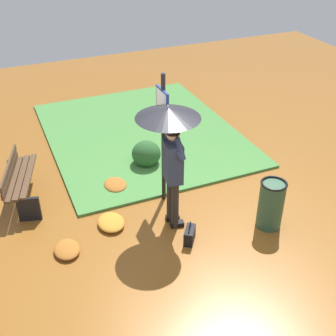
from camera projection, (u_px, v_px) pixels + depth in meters
ground_plane at (185, 223)px, 7.12m from camera, size 18.00×18.00×0.00m
grass_verge at (142, 133)px, 9.75m from camera, size 4.80×4.00×0.05m
person_with_umbrella at (170, 137)px, 6.35m from camera, size 0.96×0.96×2.04m
info_sign_post at (163, 125)px, 6.93m from camera, size 0.44×0.07×2.30m
handbag at (190, 235)px, 6.68m from camera, size 0.33×0.29×0.37m
park_bench at (20, 180)px, 7.47m from camera, size 1.43×0.73×0.75m
trash_bin at (271, 204)px, 6.86m from camera, size 0.42×0.42×0.83m
shrub_cluster at (146, 153)px, 8.56m from camera, size 0.62×0.57×0.51m
leaf_pile_near_person at (115, 185)px, 7.97m from camera, size 0.50×0.40×0.11m
leaf_pile_by_bench at (111, 222)px, 7.05m from camera, size 0.53×0.43×0.12m
leaf_pile_far_path at (67, 249)px, 6.52m from camera, size 0.48×0.38×0.11m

